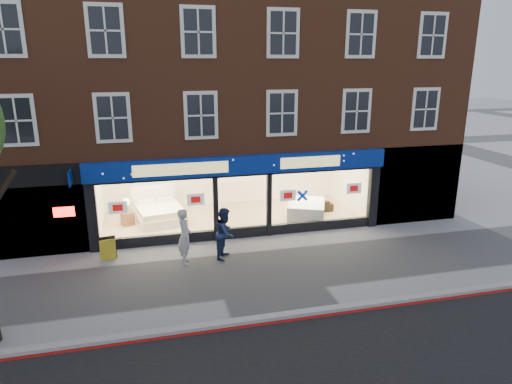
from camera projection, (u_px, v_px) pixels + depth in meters
name	position (u px, v px, depth m)	size (l,w,h in m)	color
ground	(263.00, 271.00, 15.05)	(120.00, 120.00, 0.00)	gray
kerb_line	(292.00, 320.00, 12.16)	(60.00, 0.10, 0.01)	#8C0A07
kerb_stone	(290.00, 315.00, 12.33)	(60.00, 0.25, 0.12)	gray
showroom_floor	(232.00, 218.00, 19.93)	(11.00, 4.50, 0.10)	tan
building	(222.00, 61.00, 19.66)	(19.00, 8.26, 10.30)	brown
display_bed	(159.00, 212.00, 19.41)	(2.28, 2.60, 1.30)	white
bedside_table	(128.00, 218.00, 18.90)	(0.45, 0.45, 0.55)	brown
mattress_stack	(306.00, 211.00, 19.56)	(2.13, 2.34, 0.75)	silver
sofa	(313.00, 206.00, 20.63)	(1.77, 0.69, 0.52)	black
a_board	(108.00, 249.00, 15.74)	(0.54, 0.35, 0.83)	gold
pedestrian_grey	(185.00, 236.00, 15.37)	(0.71, 0.46, 1.94)	#A9ACB0
pedestrian_blue	(225.00, 233.00, 15.85)	(0.88, 0.69, 1.82)	#1A264A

